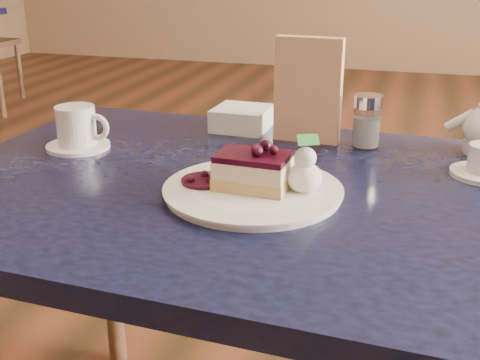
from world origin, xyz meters
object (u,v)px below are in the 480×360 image
(cheesecake_slice, at_px, (253,171))
(dessert_plate, at_px, (253,191))
(main_table, at_px, (261,225))
(coffee_set, at_px, (78,130))

(cheesecake_slice, bearing_deg, dessert_plate, 29.18)
(main_table, xyz_separation_m, coffee_set, (-0.38, 0.09, 0.11))
(main_table, height_order, cheesecake_slice, cheesecake_slice)
(main_table, relative_size, coffee_set, 8.86)
(coffee_set, bearing_deg, cheesecake_slice, -19.19)
(coffee_set, bearing_deg, dessert_plate, -19.19)
(cheesecake_slice, height_order, coffee_set, coffee_set)
(cheesecake_slice, distance_m, coffee_set, 0.40)
(main_table, bearing_deg, cheesecake_slice, -90.00)
(dessert_plate, xyz_separation_m, cheesecake_slice, (-0.00, -0.00, 0.03))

